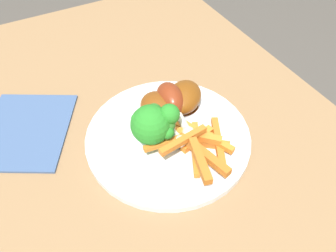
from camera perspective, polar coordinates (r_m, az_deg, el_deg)
name	(u,v)px	position (r m, az deg, el deg)	size (l,w,h in m)	color
dining_table	(173,217)	(0.59, 0.84, -15.48)	(1.15, 0.67, 0.70)	#8E6B47
dinner_plate	(168,137)	(0.54, 0.00, -1.87)	(0.27, 0.27, 0.01)	silver
broccoli_floret_front	(155,123)	(0.48, -2.29, 0.45)	(0.06, 0.07, 0.08)	#819E5B
broccoli_floret_middle	(155,123)	(0.49, -2.21, 0.52)	(0.05, 0.05, 0.07)	#7EB64B
carrot_fries_pile	(200,145)	(0.50, 5.57, -3.22)	(0.13, 0.14, 0.04)	orange
chicken_drumstick_near	(159,109)	(0.54, -1.55, 2.88)	(0.12, 0.06, 0.04)	#54230A
chicken_drumstick_far	(183,99)	(0.56, 2.64, 4.72)	(0.11, 0.11, 0.04)	#532409
chicken_drumstick_extra	(171,101)	(0.55, 0.60, 4.31)	(0.12, 0.05, 0.05)	#571A0C
napkin	(26,130)	(0.60, -23.36, -0.62)	(0.17, 0.14, 0.00)	#3D5684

